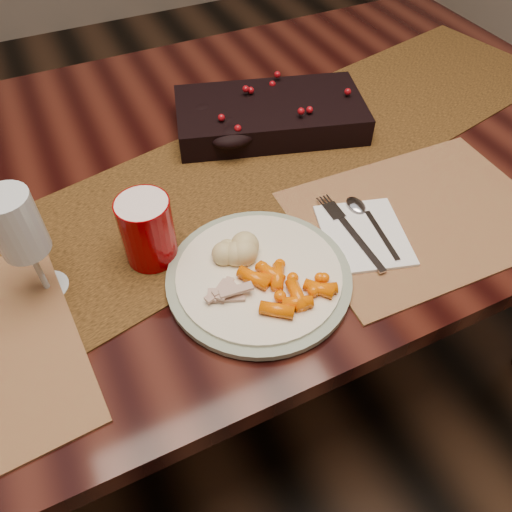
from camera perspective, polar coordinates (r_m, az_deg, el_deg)
name	(u,v)px	position (r m, az deg, el deg)	size (l,w,h in m)	color
floor	(224,359)	(1.57, -3.62, -11.63)	(5.00, 5.00, 0.00)	black
dining_table	(217,283)	(1.26, -4.43, -3.07)	(1.80, 1.00, 0.75)	black
table_runner	(235,179)	(0.95, -2.40, 8.77)	(1.67, 0.34, 0.00)	black
centerpiece	(270,111)	(1.06, 1.63, 16.25)	(0.38, 0.19, 0.08)	black
placemat_main	(420,216)	(0.92, 18.26, 4.40)	(0.43, 0.31, 0.00)	#956748
dinner_plate	(259,276)	(0.77, 0.33, -2.34)	(0.29, 0.29, 0.02)	#F1E7CA
baby_carrots	(289,286)	(0.73, 3.81, -3.49)	(0.11, 0.09, 0.02)	#F36200
mashed_potatoes	(236,248)	(0.77, -2.26, 0.97)	(0.08, 0.07, 0.04)	#C4BA8E
turkey_shreds	(230,294)	(0.73, -3.02, -4.38)	(0.07, 0.06, 0.02)	#C1A292
napkin	(363,235)	(0.85, 12.18, 2.40)	(0.14, 0.16, 0.01)	white
fork	(354,235)	(0.84, 11.13, 2.38)	(0.03, 0.17, 0.00)	silver
spoon	(373,225)	(0.86, 13.26, 3.42)	(0.03, 0.15, 0.00)	#B2B5C7
red_cup	(147,230)	(0.78, -12.30, 2.89)	(0.08, 0.08, 0.11)	#7D0003
wine_glass	(27,247)	(0.77, -24.71, 0.92)	(0.07, 0.07, 0.19)	white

